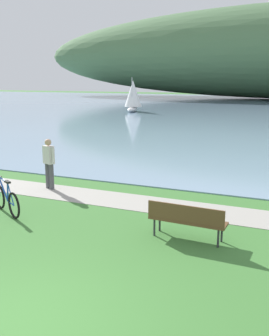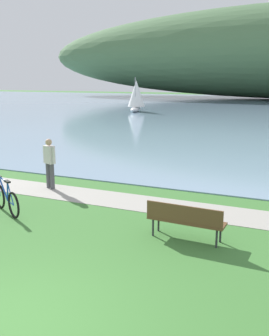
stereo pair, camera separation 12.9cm
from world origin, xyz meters
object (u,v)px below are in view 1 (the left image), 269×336
at_px(park_bench_near_camera, 187,219).
at_px(bicycle_leaning_near_bench, 6,200).
at_px(person_at_shoreline, 49,161).
at_px(sailboat_nearest_to_shore, 133,96).

xyz_separation_m(park_bench_near_camera, bicycle_leaning_near_bench, (-5.08, -0.18, -0.12)).
distance_m(bicycle_leaning_near_bench, person_at_shoreline, 2.64).
relative_size(bicycle_leaning_near_bench, sailboat_nearest_to_shore, 0.42).
distance_m(park_bench_near_camera, person_at_shoreline, 5.96).
xyz_separation_m(person_at_shoreline, sailboat_nearest_to_shore, (-10.06, 30.25, 0.84)).
relative_size(person_at_shoreline, sailboat_nearest_to_shore, 0.45).
height_order(bicycle_leaning_near_bench, person_at_shoreline, person_at_shoreline).
bearing_deg(sailboat_nearest_to_shore, bicycle_leaning_near_bench, -72.38).
xyz_separation_m(bicycle_leaning_near_bench, sailboat_nearest_to_shore, (-10.42, 32.80, 1.42)).
distance_m(person_at_shoreline, sailboat_nearest_to_shore, 31.89).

